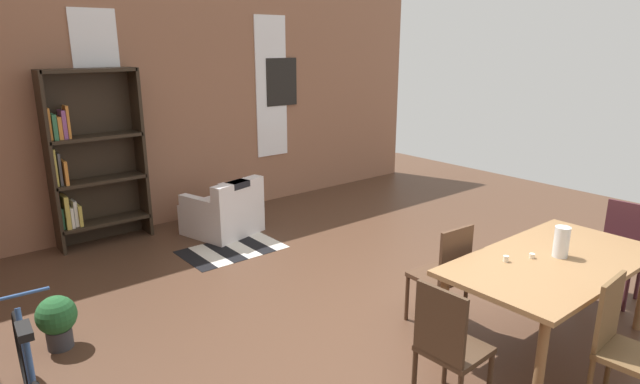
{
  "coord_description": "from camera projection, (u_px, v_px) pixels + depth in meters",
  "views": [
    {
      "loc": [
        -3.31,
        -2.48,
        2.43
      ],
      "look_at": [
        0.12,
        1.72,
        0.89
      ],
      "focal_mm": 29.52,
      "sensor_mm": 36.0,
      "label": 1
    }
  ],
  "objects": [
    {
      "name": "ground_plane",
      "position": [
        435.0,
        336.0,
        4.53
      ],
      "size": [
        11.19,
        11.19,
        0.0
      ],
      "primitive_type": "plane",
      "color": "#4D3223"
    },
    {
      "name": "back_wall_brick",
      "position": [
        194.0,
        103.0,
        7.34
      ],
      "size": [
        8.23,
        0.12,
        3.24
      ],
      "primitive_type": "cube",
      "color": "#95644B",
      "rests_on": "ground"
    },
    {
      "name": "window_pane_0",
      "position": [
        101.0,
        98.0,
        6.47
      ],
      "size": [
        0.55,
        0.02,
        2.1
      ],
      "primitive_type": "cube",
      "color": "white"
    },
    {
      "name": "window_pane_1",
      "position": [
        271.0,
        87.0,
        8.01
      ],
      "size": [
        0.55,
        0.02,
        2.1
      ],
      "primitive_type": "cube",
      "color": "white"
    },
    {
      "name": "dining_table",
      "position": [
        553.0,
        268.0,
        4.24
      ],
      "size": [
        1.93,
        1.01,
        0.76
      ],
      "color": "olive",
      "rests_on": "ground"
    },
    {
      "name": "vase_on_table",
      "position": [
        561.0,
        242.0,
        4.23
      ],
      "size": [
        0.12,
        0.12,
        0.25
      ],
      "primitive_type": "cylinder",
      "color": "silver",
      "rests_on": "dining_table"
    },
    {
      "name": "tealight_candle_0",
      "position": [
        532.0,
        256.0,
        4.23
      ],
      "size": [
        0.04,
        0.04,
        0.04
      ],
      "primitive_type": "cylinder",
      "color": "silver",
      "rests_on": "dining_table"
    },
    {
      "name": "tealight_candle_1",
      "position": [
        506.0,
        259.0,
        4.16
      ],
      "size": [
        0.04,
        0.04,
        0.05
      ],
      "primitive_type": "cylinder",
      "color": "silver",
      "rests_on": "dining_table"
    },
    {
      "name": "dining_chair_head_left",
      "position": [
        448.0,
        345.0,
        3.47
      ],
      "size": [
        0.41,
        0.41,
        0.95
      ],
      "color": "#3D2A1C",
      "rests_on": "ground"
    },
    {
      "name": "dining_chair_near_left",
      "position": [
        623.0,
        344.0,
        3.47
      ],
      "size": [
        0.43,
        0.43,
        0.95
      ],
      "color": "brown",
      "rests_on": "ground"
    },
    {
      "name": "dining_chair_head_right",
      "position": [
        619.0,
        248.0,
        5.1
      ],
      "size": [
        0.43,
        0.43,
        0.95
      ],
      "color": "#411E25",
      "rests_on": "ground"
    },
    {
      "name": "dining_chair_far_left",
      "position": [
        444.0,
        273.0,
        4.56
      ],
      "size": [
        0.43,
        0.43,
        0.95
      ],
      "color": "#473020",
      "rests_on": "ground"
    },
    {
      "name": "bookshelf_tall",
      "position": [
        90.0,
        159.0,
        6.37
      ],
      "size": [
        1.11,
        0.32,
        2.15
      ],
      "color": "#2D2319",
      "rests_on": "ground"
    },
    {
      "name": "armchair_white",
      "position": [
        224.0,
        213.0,
        6.91
      ],
      "size": [
        0.98,
        0.98,
        0.75
      ],
      "color": "silver",
      "rests_on": "ground"
    },
    {
      "name": "potted_plant_by_shelf",
      "position": [
        57.0,
        319.0,
        4.29
      ],
      "size": [
        0.32,
        0.32,
        0.46
      ],
      "color": "#333338",
      "rests_on": "ground"
    },
    {
      "name": "striped_rug",
      "position": [
        232.0,
        249.0,
        6.42
      ],
      "size": [
        1.19,
        0.77,
        0.01
      ],
      "color": "black",
      "rests_on": "ground"
    },
    {
      "name": "framed_picture",
      "position": [
        281.0,
        82.0,
        8.1
      ],
      "size": [
        0.56,
        0.03,
        0.72
      ],
      "primitive_type": "cube",
      "color": "black"
    }
  ]
}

